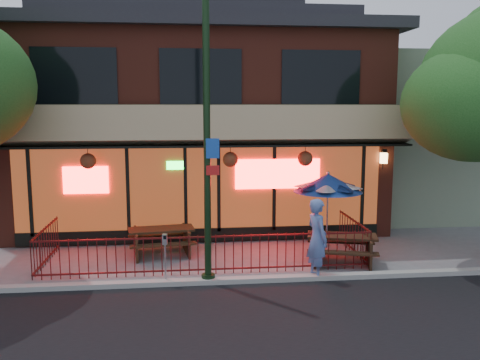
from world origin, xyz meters
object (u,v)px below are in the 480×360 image
object	(u,v)px
picnic_table_right	(342,245)
parking_meter_near	(165,250)
picnic_table_left	(161,237)
patio_umbrella	(328,183)
street_light	(207,150)
pedestrian	(317,239)

from	to	relation	value
picnic_table_right	parking_meter_near	size ratio (longest dim) A/B	1.74
picnic_table_left	parking_meter_near	xyz separation A→B (m)	(0.19, -2.38, 0.31)
picnic_table_left	patio_umbrella	distance (m)	5.01
street_light	patio_umbrella	world-z (taller)	street_light
picnic_table_right	patio_umbrella	distance (m)	2.04
picnic_table_left	parking_meter_near	bearing A→B (deg)	-85.38
patio_umbrella	parking_meter_near	xyz separation A→B (m)	(-4.60, -2.55, -1.13)
patio_umbrella	parking_meter_near	distance (m)	5.38
patio_umbrella	pedestrian	size ratio (longest dim) A/B	1.16
pedestrian	parking_meter_near	world-z (taller)	pedestrian
patio_umbrella	picnic_table_left	bearing A→B (deg)	-178.04
street_light	picnic_table_right	xyz separation A→B (m)	(3.60, 1.10, -2.64)
patio_umbrella	picnic_table_right	bearing A→B (deg)	-90.00
picnic_table_left	pedestrian	world-z (taller)	pedestrian
parking_meter_near	street_light	bearing A→B (deg)	-0.15
picnic_table_right	patio_umbrella	world-z (taller)	patio_umbrella
picnic_table_left	patio_umbrella	world-z (taller)	patio_umbrella
street_light	pedestrian	xyz separation A→B (m)	(2.64, 0.05, -2.17)
street_light	pedestrian	size ratio (longest dim) A/B	3.57
street_light	picnic_table_right	size ratio (longest dim) A/B	3.34
picnic_table_left	pedestrian	size ratio (longest dim) A/B	1.00
pedestrian	picnic_table_left	bearing A→B (deg)	44.04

